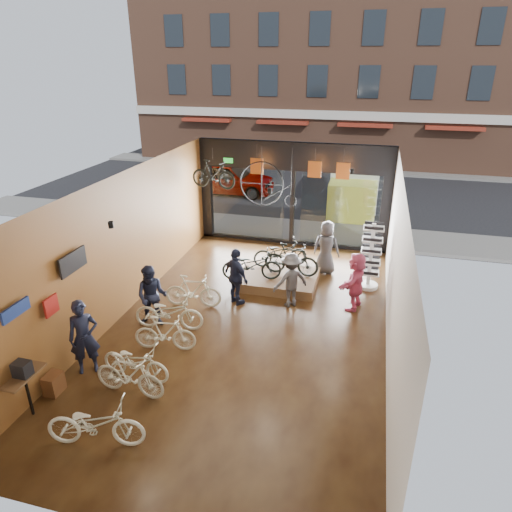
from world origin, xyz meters
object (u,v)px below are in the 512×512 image
(penny_farthing, at_px, (271,186))
(customer_2, at_px, (236,277))
(floor_bike_2, at_px, (136,361))
(display_bike_right, at_px, (280,253))
(customer_3, at_px, (291,280))
(customer_1, at_px, (152,296))
(customer_5, at_px, (356,281))
(floor_bike_0, at_px, (95,424))
(floor_bike_5, at_px, (193,291))
(street_car, at_px, (228,178))
(hung_bike, at_px, (213,174))
(display_platform, at_px, (278,279))
(customer_0, at_px, (84,337))
(floor_bike_1, at_px, (129,375))
(display_bike_mid, at_px, (291,260))
(floor_bike_4, at_px, (169,312))
(box_truck, at_px, (355,183))
(sunglasses_rack, at_px, (371,256))
(floor_bike_3, at_px, (165,333))
(customer_4, at_px, (326,247))
(display_bike_left, at_px, (252,265))

(penny_farthing, bearing_deg, customer_2, -91.72)
(floor_bike_2, xyz_separation_m, customer_2, (1.17, 3.74, 0.42))
(display_bike_right, distance_m, customer_3, 2.04)
(customer_1, relative_size, customer_5, 1.01)
(floor_bike_0, relative_size, floor_bike_5, 1.12)
(street_car, xyz_separation_m, hung_bike, (2.07, -7.80, 2.10))
(display_platform, bearing_deg, customer_0, -121.46)
(floor_bike_2, xyz_separation_m, display_platform, (2.06, 5.23, -0.27))
(floor_bike_1, xyz_separation_m, display_bike_mid, (2.30, 5.89, 0.33))
(display_bike_right, xyz_separation_m, hung_bike, (-2.54, 0.99, 2.17))
(hung_bike, bearing_deg, street_car, 22.10)
(display_bike_mid, distance_m, hung_bike, 3.98)
(street_car, height_order, customer_5, customer_5)
(floor_bike_4, xyz_separation_m, floor_bike_5, (0.17, 1.23, 0.01))
(display_bike_right, bearing_deg, hung_bike, 48.07)
(customer_5, xyz_separation_m, penny_farthing, (-3.15, 3.18, 1.67))
(box_truck, xyz_separation_m, sunglasses_rack, (0.94, -8.00, -0.19))
(floor_bike_0, distance_m, penny_farthing, 9.68)
(floor_bike_3, height_order, customer_0, customer_0)
(display_bike_mid, distance_m, sunglasses_rack, 2.38)
(customer_0, bearing_deg, display_bike_mid, 22.99)
(floor_bike_1, xyz_separation_m, sunglasses_rack, (4.64, 6.24, 0.56))
(customer_2, bearing_deg, street_car, -33.68)
(box_truck, height_order, floor_bike_3, box_truck)
(floor_bike_0, relative_size, hung_bike, 1.14)
(display_bike_right, bearing_deg, customer_3, 179.28)
(customer_3, bearing_deg, penny_farthing, -105.83)
(customer_0, distance_m, customer_4, 7.92)
(street_car, bearing_deg, customer_0, -174.34)
(floor_bike_5, xyz_separation_m, sunglasses_rack, (4.75, 2.46, 0.55))
(customer_2, relative_size, customer_4, 0.96)
(street_car, height_order, display_bike_right, street_car)
(customer_3, height_order, penny_farthing, penny_farthing)
(display_platform, xyz_separation_m, display_bike_mid, (0.38, 0.15, 0.66))
(floor_bike_2, height_order, floor_bike_5, floor_bike_5)
(customer_4, xyz_separation_m, hung_bike, (-3.94, 0.48, 2.04))
(floor_bike_1, relative_size, customer_4, 0.90)
(floor_bike_4, xyz_separation_m, display_bike_left, (1.48, 2.73, 0.30))
(display_platform, xyz_separation_m, customer_0, (-3.23, -5.27, 0.73))
(floor_bike_2, height_order, display_bike_mid, display_bike_mid)
(floor_bike_3, relative_size, display_bike_left, 0.84)
(customer_4, relative_size, hung_bike, 1.12)
(floor_bike_3, xyz_separation_m, customer_0, (-1.33, -1.18, 0.43))
(floor_bike_3, bearing_deg, customer_3, -50.05)
(hung_bike, bearing_deg, floor_bike_5, -163.52)
(customer_0, bearing_deg, display_bike_left, 29.07)
(street_car, xyz_separation_m, customer_2, (3.80, -10.98, 0.02))
(customer_0, bearing_deg, customer_2, 24.92)
(floor_bike_4, height_order, display_platform, floor_bike_4)
(floor_bike_0, relative_size, customer_2, 1.07)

